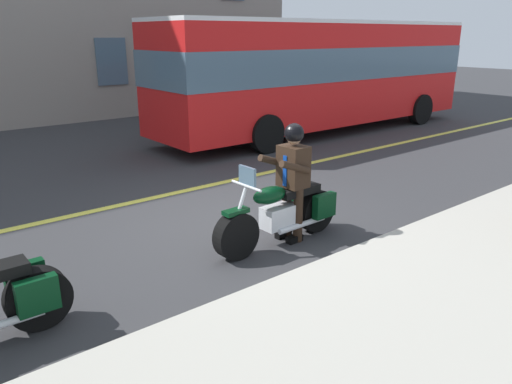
% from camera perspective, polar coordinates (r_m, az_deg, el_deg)
% --- Properties ---
extents(ground_plane, '(80.00, 80.00, 0.00)m').
position_cam_1_polar(ground_plane, '(7.98, -2.16, -3.60)').
color(ground_plane, '#333335').
extents(lane_center_stripe, '(60.00, 0.16, 0.01)m').
position_cam_1_polar(lane_center_stripe, '(9.56, -9.35, -0.10)').
color(lane_center_stripe, '#E5DB4C').
rests_on(lane_center_stripe, ground_plane).
extents(motorcycle_main, '(2.21, 0.62, 1.26)m').
position_cam_1_polar(motorcycle_main, '(7.10, 3.07, -2.49)').
color(motorcycle_main, black).
rests_on(motorcycle_main, ground_plane).
extents(rider_main, '(0.63, 0.55, 1.74)m').
position_cam_1_polar(rider_main, '(7.05, 4.26, 2.32)').
color(rider_main, black).
rests_on(rider_main, ground_plane).
extents(bus_near, '(11.05, 2.70, 3.30)m').
position_cam_1_polar(bus_near, '(15.45, 7.71, 13.87)').
color(bus_near, red).
rests_on(bus_near, ground_plane).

